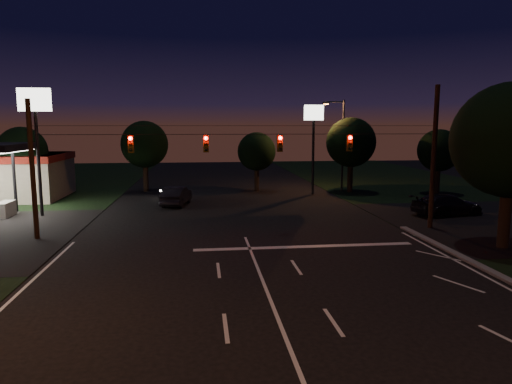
{
  "coord_description": "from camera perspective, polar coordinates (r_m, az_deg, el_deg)",
  "views": [
    {
      "loc": [
        -2.5,
        -12.03,
        6.51
      ],
      "look_at": [
        0.38,
        11.83,
        3.0
      ],
      "focal_mm": 32.0,
      "sensor_mm": 36.0,
      "label": 1
    }
  ],
  "objects": [
    {
      "name": "tree_far_d",
      "position": [
        45.58,
        11.76,
        6.02
      ],
      "size": [
        4.8,
        4.8,
        7.3
      ],
      "color": "black",
      "rests_on": "ground"
    },
    {
      "name": "tree_far_e",
      "position": [
        46.97,
        21.86,
        4.79
      ],
      "size": [
        4.0,
        4.0,
        6.18
      ],
      "color": "black",
      "rests_on": "ground"
    },
    {
      "name": "car_oncoming_b",
      "position": [
        38.19,
        -9.93,
        -0.46
      ],
      "size": [
        2.51,
        4.9,
        1.54
      ],
      "primitive_type": "imported",
      "rotation": [
        0.0,
        0.0,
        2.95
      ],
      "color": "black",
      "rests_on": "ground"
    },
    {
      "name": "utility_pole_left",
      "position": [
        29.38,
        -25.66,
        -5.33
      ],
      "size": [
        0.28,
        0.28,
        8.0
      ],
      "primitive_type": "cylinder",
      "color": "black",
      "rests_on": "ground"
    },
    {
      "name": "tree_far_a",
      "position": [
        44.96,
        -27.11,
        4.53
      ],
      "size": [
        4.2,
        4.2,
        6.42
      ],
      "color": "black",
      "rests_on": "ground"
    },
    {
      "name": "signal_span",
      "position": [
        27.13,
        -1.6,
        6.18
      ],
      "size": [
        24.0,
        0.4,
        1.56
      ],
      "color": "black",
      "rests_on": "ground"
    },
    {
      "name": "utility_pole_right",
      "position": [
        31.36,
        20.9,
        -4.23
      ],
      "size": [
        0.3,
        0.3,
        9.0
      ],
      "primitive_type": "cylinder",
      "color": "black",
      "rests_on": "ground"
    },
    {
      "name": "ground",
      "position": [
        13.91,
        4.56,
        -19.62
      ],
      "size": [
        140.0,
        140.0,
        0.0
      ],
      "primitive_type": "plane",
      "color": "black",
      "rests_on": "ground"
    },
    {
      "name": "tree_far_b",
      "position": [
        46.52,
        -13.71,
        5.73
      ],
      "size": [
        4.6,
        4.6,
        6.98
      ],
      "color": "black",
      "rests_on": "ground"
    },
    {
      "name": "pole_sign_right",
      "position": [
        43.33,
        7.21,
        7.89
      ],
      "size": [
        1.8,
        0.3,
        8.4
      ],
      "color": "black",
      "rests_on": "ground"
    },
    {
      "name": "tree_far_c",
      "position": [
        45.55,
        0.08,
        5.02
      ],
      "size": [
        3.8,
        3.8,
        5.86
      ],
      "color": "black",
      "rests_on": "ground"
    },
    {
      "name": "car_cross",
      "position": [
        36.09,
        22.77,
        -1.48
      ],
      "size": [
        5.69,
        3.17,
        1.56
      ],
      "primitive_type": "imported",
      "rotation": [
        0.0,
        0.0,
        1.76
      ],
      "color": "black",
      "rests_on": "ground"
    },
    {
      "name": "stop_bar",
      "position": [
        25.03,
        6.1,
        -6.8
      ],
      "size": [
        12.0,
        0.5,
        0.01
      ],
      "primitive_type": "cube",
      "color": "silver",
      "rests_on": "ground"
    },
    {
      "name": "pole_sign_left_near",
      "position": [
        35.93,
        -25.84,
        8.24
      ],
      "size": [
        2.2,
        0.3,
        9.1
      ],
      "color": "black",
      "rests_on": "ground"
    },
    {
      "name": "tree_right_near",
      "position": [
        27.4,
        29.08,
        5.53
      ],
      "size": [
        6.0,
        6.0,
        8.76
      ],
      "color": "black",
      "rests_on": "ground"
    },
    {
      "name": "car_oncoming_a",
      "position": [
        39.84,
        -10.76,
        -0.29
      ],
      "size": [
        2.14,
        4.05,
        1.31
      ],
      "primitive_type": "imported",
      "rotation": [
        0.0,
        0.0,
        3.3
      ],
      "color": "black",
      "rests_on": "ground"
    },
    {
      "name": "street_light_right_far",
      "position": [
        46.15,
        10.51,
        6.6
      ],
      "size": [
        2.2,
        0.35,
        9.0
      ],
      "color": "black",
      "rests_on": "ground"
    }
  ]
}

